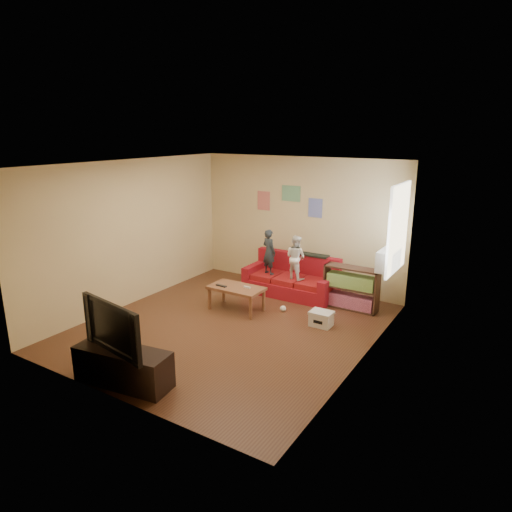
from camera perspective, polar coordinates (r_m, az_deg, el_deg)
The scene contains 17 objects.
room_shell at distance 7.35m, azimuth -3.28°, elevation 0.83°, with size 4.52×5.02×2.72m.
sofa at distance 9.24m, azimuth 4.54°, elevation -3.07°, with size 1.84×0.84×0.81m.
child_a at distance 9.14m, azimuth 1.64°, elevation 0.52°, with size 0.33×0.22×0.92m, color #262F35.
child_b at distance 8.88m, azimuth 4.98°, elevation -0.16°, with size 0.42×0.33×0.87m, color white.
coffee_table at distance 8.34m, azimuth -2.47°, elevation -4.29°, with size 1.00×0.55×0.45m.
remote at distance 8.36m, azimuth -4.36°, elevation -3.72°, with size 0.22×0.05×0.02m, color black.
game_controller at distance 8.25m, azimuth -1.13°, elevation -3.93°, with size 0.13×0.04×0.03m, color silver.
bookshelf at distance 8.59m, azimuth 11.79°, elevation -4.20°, with size 1.00×0.30×0.80m.
window at distance 7.85m, azimuth 17.33°, elevation 3.28°, with size 0.04×1.08×1.48m, color white.
ac_unit at distance 8.01m, azimuth 16.19°, elevation -0.52°, with size 0.28×0.55×0.35m, color #B7B2A3.
artwork_left at distance 9.77m, azimuth 0.97°, elevation 6.93°, with size 0.30×0.01×0.40m, color #D87266.
artwork_center at distance 9.43m, azimuth 4.40°, elevation 7.80°, with size 0.42×0.01×0.32m, color #72B27F.
artwork_right at distance 9.23m, azimuth 7.41°, elevation 5.98°, with size 0.30×0.01×0.38m, color #727FCC.
file_box at distance 7.85m, azimuth 8.16°, elevation -7.74°, with size 0.38×0.29×0.26m.
tv_stand at distance 6.32m, azimuth -16.26°, elevation -13.14°, with size 1.31×0.44×0.49m, color black.
television at distance 6.07m, azimuth -16.68°, elevation -8.28°, with size 1.18×0.16×0.68m, color black.
tissue at distance 8.39m, azimuth 3.40°, elevation -6.58°, with size 0.11×0.11×0.11m, color silver.
Camera 1 is at (4.09, -5.81, 3.21)m, focal length 32.00 mm.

